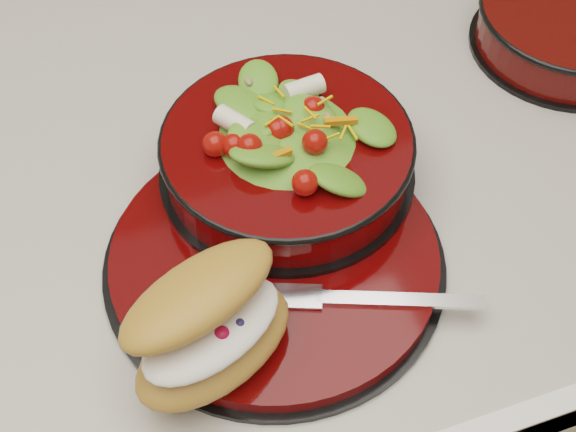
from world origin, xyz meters
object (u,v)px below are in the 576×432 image
object	(u,v)px
island_counter	(216,366)
salad_bowl	(287,147)
dinner_plate	(276,259)
extra_bowl	(572,26)
croissant	(210,325)
fork	(369,299)

from	to	relation	value
island_counter	salad_bowl	size ratio (longest dim) A/B	5.01
dinner_plate	salad_bowl	xyz separation A→B (m)	(0.04, 0.09, 0.05)
island_counter	extra_bowl	xyz separation A→B (m)	(0.46, 0.03, 0.48)
croissant	fork	world-z (taller)	croissant
fork	extra_bowl	xyz separation A→B (m)	(0.36, 0.25, 0.01)
salad_bowl	fork	world-z (taller)	salad_bowl
dinner_plate	fork	distance (m)	0.10
island_counter	extra_bowl	bearing A→B (deg)	3.31
island_counter	fork	size ratio (longest dim) A/B	6.98
salad_bowl	croissant	xyz separation A→B (m)	(-0.12, -0.16, 0.01)
salad_bowl	fork	distance (m)	0.17
fork	extra_bowl	world-z (taller)	extra_bowl
dinner_plate	salad_bowl	size ratio (longest dim) A/B	1.26
salad_bowl	island_counter	bearing A→B (deg)	141.70
island_counter	croissant	bearing A→B (deg)	-98.63
croissant	fork	bearing A→B (deg)	-21.73
dinner_plate	salad_bowl	world-z (taller)	salad_bowl
island_counter	croissant	distance (m)	0.56
fork	extra_bowl	size ratio (longest dim) A/B	0.80
dinner_plate	fork	xyz separation A→B (m)	(0.06, -0.07, 0.01)
dinner_plate	croissant	bearing A→B (deg)	-135.74
dinner_plate	island_counter	bearing A→B (deg)	106.28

